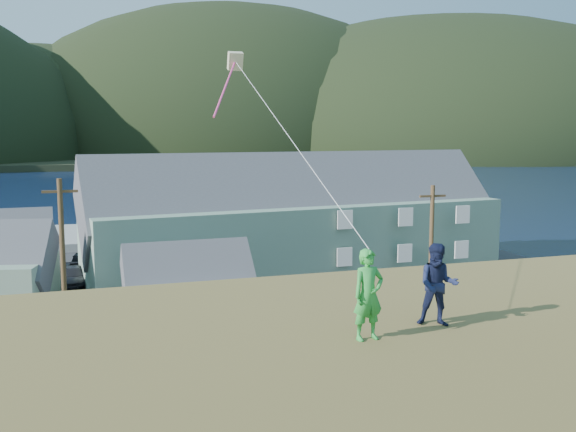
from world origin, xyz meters
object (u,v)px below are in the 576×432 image
at_px(lodge, 299,218).
at_px(shed_white, 189,287).
at_px(kite_flyer_green, 368,295).
at_px(kite_flyer_navy, 438,285).
at_px(wharf, 45,239).

bearing_deg(lodge, shed_white, -139.55).
xyz_separation_m(kite_flyer_green, kite_flyer_navy, (1.80, 0.40, -0.03)).
distance_m(lodge, kite_flyer_green, 38.66).
xyz_separation_m(lodge, kite_flyer_green, (-11.03, -36.88, 3.58)).
bearing_deg(kite_flyer_green, kite_flyer_navy, 5.20).
relative_size(wharf, shed_white, 3.43).
distance_m(wharf, kite_flyer_navy, 59.65).
distance_m(lodge, kite_flyer_navy, 37.80).
xyz_separation_m(lodge, kite_flyer_navy, (-9.23, -36.48, 3.55)).
height_order(wharf, kite_flyer_green, kite_flyer_green).
bearing_deg(wharf, shed_white, -73.72).
height_order(lodge, kite_flyer_navy, lodge).
xyz_separation_m(shed_white, kite_flyer_green, (-0.38, -25.47, 5.81)).
distance_m(wharf, kite_flyer_green, 59.74).
height_order(wharf, kite_flyer_navy, kite_flyer_navy).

